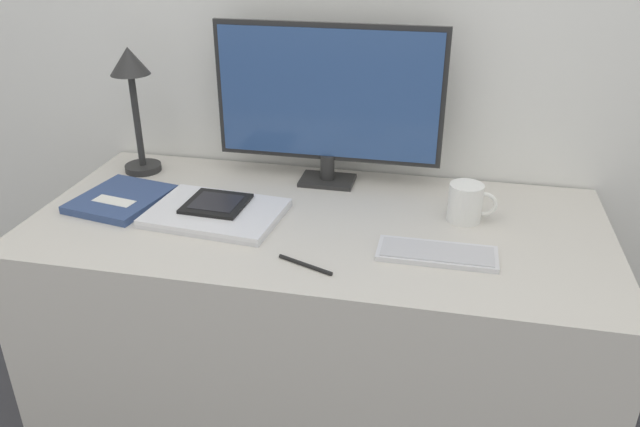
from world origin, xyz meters
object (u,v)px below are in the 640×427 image
Objects in this scene: notebook at (121,199)px; laptop at (216,213)px; desk_lamp at (132,85)px; ereader at (216,203)px; pen at (305,265)px; monitor at (328,99)px; coffee_mug at (466,203)px; keyboard at (437,253)px.

laptop is at bearing -5.86° from notebook.
ereader is at bearing -35.37° from desk_lamp.
monitor is at bearing 95.44° from pen.
desk_lamp is at bearing 142.45° from laptop.
coffee_mug reaches higher than notebook.
keyboard is (0.34, -0.37, -0.24)m from monitor.
monitor reaches higher than laptop.
ereader is 0.47m from desk_lamp.
notebook is at bearing 174.14° from laptop.
keyboard is 0.58m from laptop.
ereader is at bearing -133.33° from monitor.
monitor is 1.71× the size of desk_lamp.
pen is at bearing -84.56° from monitor.
notebook is (0.05, -0.23, -0.26)m from desk_lamp.
laptop is at bearing -37.55° from desk_lamp.
notebook is (-0.53, -0.26, -0.24)m from monitor.
monitor reaches higher than pen.
laptop is 2.88× the size of coffee_mug.
pen is (0.05, -0.48, -0.25)m from monitor.
ereader is 1.19× the size of pen.
coffee_mug is at bearing 10.45° from laptop.
monitor is 0.57m from desk_lamp.
pen is at bearing -138.26° from coffee_mug.
keyboard is at bearing -10.76° from ereader.
notebook is (-0.29, 0.03, -0.00)m from laptop.
coffee_mug reaches higher than laptop.
notebook is (-0.86, 0.12, 0.00)m from keyboard.
desk_lamp reaches higher than notebook.
keyboard is 0.78× the size of laptop.
keyboard is 2.24× the size of coffee_mug.
keyboard is 1.01× the size of notebook.
ereader is at bearing 106.44° from laptop.
coffee_mug reaches higher than keyboard.
desk_lamp reaches higher than laptop.
pen is at bearing -36.91° from ereader.
keyboard is at bearing -106.91° from coffee_mug.
laptop is 0.29m from notebook.
ereader reaches higher than laptop.
keyboard is at bearing -7.62° from notebook.
laptop reaches higher than pen.
coffee_mug is (0.97, -0.14, -0.22)m from desk_lamp.
notebook reaches higher than pen.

